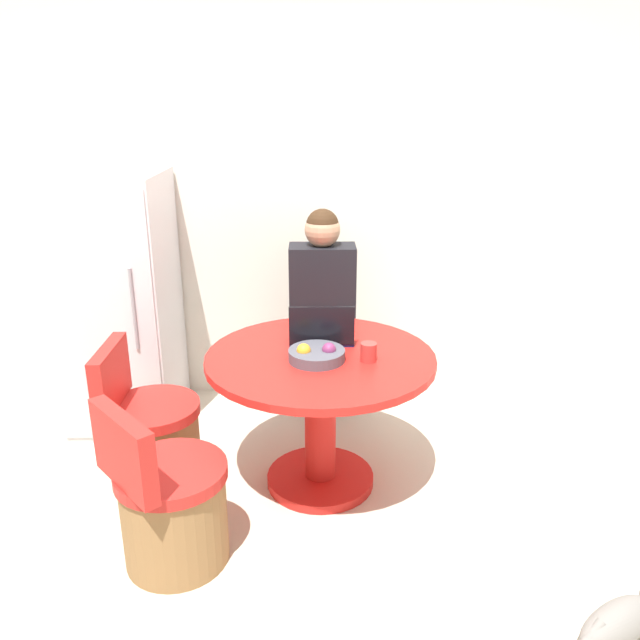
# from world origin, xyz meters

# --- Properties ---
(ground_plane) EXTENTS (12.00, 12.00, 0.00)m
(ground_plane) POSITION_xyz_m (0.00, 0.00, 0.00)
(ground_plane) COLOR beige
(wall_back) EXTENTS (7.00, 0.06, 2.60)m
(wall_back) POSITION_xyz_m (0.00, 1.45, 1.30)
(wall_back) COLOR silver
(wall_back) RESTS_ON ground_plane
(refrigerator) EXTENTS (0.63, 0.72, 1.56)m
(refrigerator) POSITION_xyz_m (-1.20, 1.05, 0.78)
(refrigerator) COLOR silver
(refrigerator) RESTS_ON ground_plane
(dining_table) EXTENTS (1.16, 1.16, 0.75)m
(dining_table) POSITION_xyz_m (0.02, 0.28, 0.53)
(dining_table) COLOR red
(dining_table) RESTS_ON ground_plane
(chair_near_left_corner) EXTENTS (0.56, 0.56, 0.79)m
(chair_near_left_corner) POSITION_xyz_m (-0.65, -0.30, 0.27)
(chair_near_left_corner) COLOR olive
(chair_near_left_corner) RESTS_ON ground_plane
(chair_left_side) EXTENTS (0.49, 0.49, 0.79)m
(chair_left_side) POSITION_xyz_m (-0.87, 0.29, 0.27)
(chair_left_side) COLOR olive
(chair_left_side) RESTS_ON ground_plane
(person_seated) EXTENTS (0.40, 0.37, 1.35)m
(person_seated) POSITION_xyz_m (0.04, 1.08, 0.75)
(person_seated) COLOR #2D2D38
(person_seated) RESTS_ON ground_plane
(laptop) EXTENTS (0.33, 0.21, 0.22)m
(laptop) POSITION_xyz_m (0.03, 0.45, 0.80)
(laptop) COLOR #141947
(laptop) RESTS_ON dining_table
(fruit_bowl) EXTENTS (0.28, 0.28, 0.09)m
(fruit_bowl) POSITION_xyz_m (-0.00, 0.21, 0.78)
(fruit_bowl) COLOR #4C4C56
(fruit_bowl) RESTS_ON dining_table
(coffee_cup) EXTENTS (0.08, 0.08, 0.09)m
(coffee_cup) POSITION_xyz_m (0.25, 0.20, 0.80)
(coffee_cup) COLOR #B2332D
(coffee_cup) RESTS_ON dining_table
(cat) EXTENTS (0.47, 0.33, 0.18)m
(cat) POSITION_xyz_m (1.14, -0.78, 0.09)
(cat) COLOR gray
(cat) RESTS_ON ground_plane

